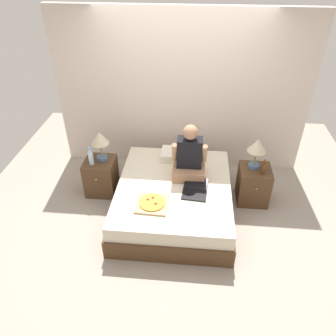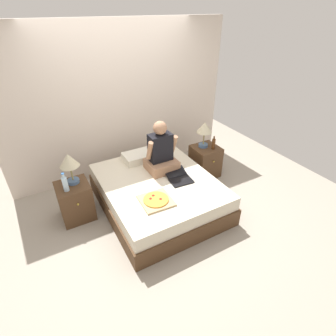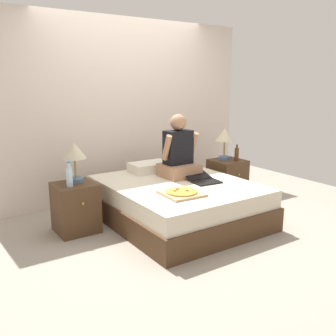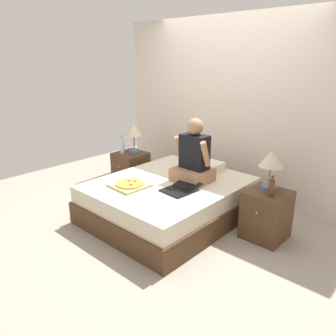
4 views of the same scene
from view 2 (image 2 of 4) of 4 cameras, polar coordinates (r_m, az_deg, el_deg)
ground_plane at (r=4.11m, az=-2.12°, el=-8.05°), size 5.91×5.91×0.00m
wall_back at (r=4.56m, az=-10.26°, el=13.78°), size 3.91×0.12×2.50m
bed at (r=3.96m, az=-2.18°, el=-5.46°), size 1.58×1.88×0.48m
nightstand_left at (r=3.97m, az=-19.50°, el=-6.80°), size 0.44×0.47×0.55m
lamp_on_left_nightstand at (r=3.69m, az=-20.74°, el=1.16°), size 0.26×0.26×0.45m
water_bottle at (r=3.67m, az=-21.48°, el=-3.19°), size 0.07×0.07×0.28m
nightstand_right at (r=4.71m, az=8.06°, el=1.50°), size 0.44×0.47×0.55m
lamp_on_right_nightstand at (r=4.45m, az=7.95°, el=8.38°), size 0.26×0.26×0.45m
beer_bottle at (r=4.50m, az=9.89°, el=5.23°), size 0.06×0.06×0.23m
pillow at (r=4.30m, az=-6.16°, el=2.52°), size 0.52×0.34×0.12m
person_seated at (r=3.92m, az=-1.56°, el=3.37°), size 0.47×0.40×0.78m
laptop at (r=3.82m, az=2.46°, el=-2.18°), size 0.35×0.44×0.07m
pizza_box at (r=3.42m, az=-2.62°, el=-7.04°), size 0.42×0.42×0.04m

